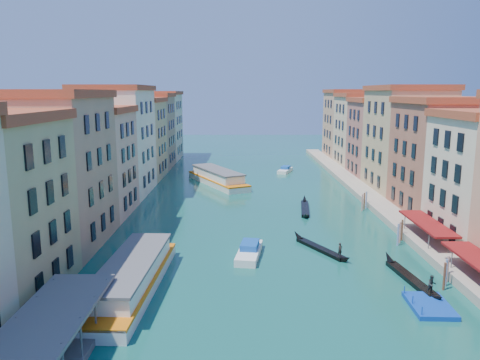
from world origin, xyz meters
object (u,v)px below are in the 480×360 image
(gondola_fore, at_px, (320,248))
(vaporetto_far, at_px, (218,177))
(blue_dock, at_px, (430,306))
(vaporetto_near, at_px, (132,276))
(vaporetto_stop, at_px, (50,346))
(gondola_right, at_px, (412,278))

(gondola_fore, bearing_deg, vaporetto_far, 80.87)
(blue_dock, bearing_deg, vaporetto_near, 173.99)
(vaporetto_near, bearing_deg, vaporetto_stop, -100.54)
(gondola_fore, bearing_deg, vaporetto_near, -178.81)
(vaporetto_near, distance_m, blue_dock, 28.79)
(vaporetto_near, relative_size, gondola_fore, 2.02)
(gondola_right, height_order, blue_dock, gondola_right)
(gondola_fore, relative_size, blue_dock, 1.96)
(gondola_fore, xyz_separation_m, gondola_right, (7.97, -9.99, 0.09))
(vaporetto_stop, distance_m, blue_dock, 32.79)
(vaporetto_stop, relative_size, blue_dock, 3.00)
(vaporetto_far, relative_size, gondola_fore, 2.04)
(blue_dock, bearing_deg, vaporetto_far, 112.99)
(gondola_fore, relative_size, gondola_right, 0.85)
(vaporetto_stop, relative_size, gondola_right, 1.29)
(vaporetto_stop, height_order, blue_dock, vaporetto_stop)
(vaporetto_far, bearing_deg, gondola_fore, -97.70)
(vaporetto_far, bearing_deg, vaporetto_near, -123.00)
(gondola_fore, bearing_deg, blue_dock, -93.23)
(vaporetto_stop, xyz_separation_m, vaporetto_far, (9.08, 68.37, 0.04))
(vaporetto_stop, height_order, vaporetto_far, vaporetto_stop)
(gondola_fore, xyz_separation_m, blue_dock, (7.44, -15.99, -0.17))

